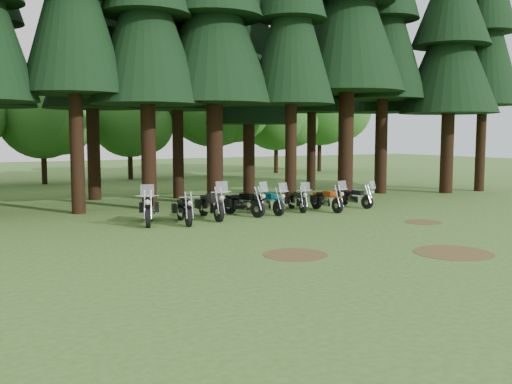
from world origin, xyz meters
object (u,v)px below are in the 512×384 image
motorcycle_1 (184,211)px  motorcycle_6 (327,200)px  motorcycle_2 (211,206)px  motorcycle_5 (297,201)px  motorcycle_7 (355,198)px  motorcycle_4 (268,203)px  motorcycle_3 (244,204)px  motorcycle_0 (149,210)px

motorcycle_1 → motorcycle_6: 6.73m
motorcycle_2 → motorcycle_6: 5.40m
motorcycle_5 → motorcycle_7: 2.98m
motorcycle_1 → motorcycle_5: 5.71m
motorcycle_7 → motorcycle_1: bearing=169.8°
motorcycle_4 → motorcycle_5: 1.64m
motorcycle_2 → motorcycle_7: (7.27, -0.01, -0.10)m
motorcycle_4 → motorcycle_7: motorcycle_4 is taller
motorcycle_3 → motorcycle_7: (5.71, -0.17, -0.06)m
motorcycle_6 → motorcycle_7: bearing=11.3°
motorcycle_6 → motorcycle_7: (1.88, 0.38, -0.04)m
motorcycle_3 → motorcycle_1: bearing=175.2°
motorcycle_5 → motorcycle_7: motorcycle_5 is taller
motorcycle_2 → motorcycle_7: bearing=4.7°
motorcycle_1 → motorcycle_7: motorcycle_7 is taller
motorcycle_0 → motorcycle_3: motorcycle_0 is taller
motorcycle_0 → motorcycle_3: (4.11, 0.15, -0.04)m
motorcycle_2 → motorcycle_5: bearing=9.1°
motorcycle_2 → motorcycle_4: (2.69, 0.12, -0.06)m
motorcycle_3 → motorcycle_4: size_ratio=1.04×
motorcycle_1 → motorcycle_6: bearing=12.9°
motorcycle_0 → motorcycle_1: motorcycle_0 is taller
motorcycle_6 → motorcycle_7: size_ratio=1.10×
motorcycle_3 → motorcycle_7: 5.71m
motorcycle_2 → motorcycle_6: motorcycle_2 is taller
motorcycle_0 → motorcycle_7: 9.83m
motorcycle_4 → motorcycle_7: 4.59m
motorcycle_6 → motorcycle_3: bearing=171.8°
motorcycle_1 → motorcycle_4: (4.03, 0.62, -0.02)m
motorcycle_4 → motorcycle_0: bearing=175.4°
motorcycle_3 → motorcycle_7: motorcycle_3 is taller
motorcycle_0 → motorcycle_6: bearing=18.0°
motorcycle_3 → motorcycle_6: motorcycle_3 is taller
motorcycle_1 → motorcycle_2: 1.43m
motorcycle_2 → motorcycle_6: size_ratio=1.14×
motorcycle_4 → motorcycle_5: motorcycle_4 is taller
motorcycle_0 → motorcycle_7: size_ratio=1.22×
motorcycle_0 → motorcycle_1: 1.32m
motorcycle_4 → motorcycle_2: bearing=176.8°
motorcycle_0 → motorcycle_6: size_ratio=1.11×
motorcycle_2 → motorcycle_3: size_ratio=1.10×
motorcycle_6 → motorcycle_1: bearing=-179.1°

